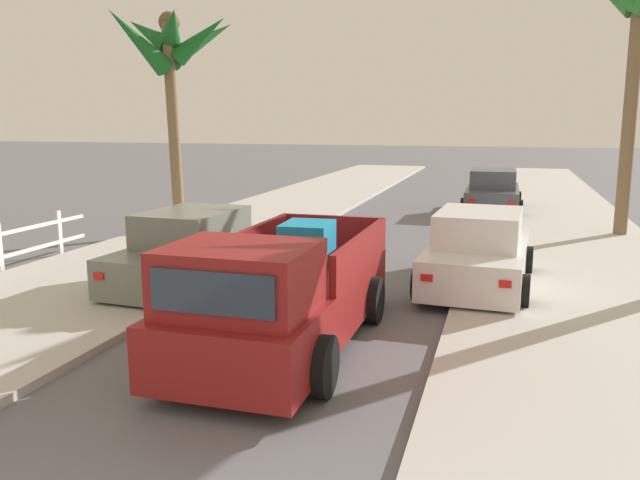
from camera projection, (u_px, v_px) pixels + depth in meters
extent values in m
cube|color=beige|center=(187.00, 247.00, 16.21)|extent=(4.68, 60.00, 0.12)
cube|color=beige|center=(575.00, 271.00, 13.65)|extent=(4.68, 60.00, 0.12)
cube|color=silver|center=(220.00, 249.00, 15.95)|extent=(0.16, 60.00, 0.10)
cube|color=silver|center=(529.00, 268.00, 13.91)|extent=(0.16, 60.00, 0.10)
cube|color=maroon|center=(286.00, 306.00, 9.19)|extent=(1.95, 5.11, 0.80)
cube|color=maroon|center=(241.00, 278.00, 7.53)|extent=(1.73, 1.51, 0.80)
cube|color=#283342|center=(264.00, 263.00, 8.24)|extent=(1.38, 0.07, 0.44)
cube|color=#283342|center=(212.00, 293.00, 6.81)|extent=(1.46, 0.07, 0.48)
cube|color=maroon|center=(362.00, 252.00, 9.61)|extent=(0.12, 3.30, 0.56)
cube|color=maroon|center=(251.00, 245.00, 10.13)|extent=(0.12, 3.30, 0.56)
cube|color=maroon|center=(333.00, 231.00, 11.42)|extent=(1.88, 0.11, 0.56)
cube|color=silver|center=(334.00, 275.00, 11.66)|extent=(1.82, 0.13, 0.20)
cylinder|color=black|center=(321.00, 366.00, 7.51)|extent=(0.26, 0.76, 0.76)
cylinder|color=black|center=(174.00, 349.00, 8.06)|extent=(0.26, 0.76, 0.76)
cylinder|color=black|center=(373.00, 300.00, 10.27)|extent=(0.26, 0.76, 0.76)
cylinder|color=black|center=(260.00, 291.00, 10.82)|extent=(0.26, 0.76, 0.76)
cube|color=red|center=(374.00, 262.00, 11.37)|extent=(0.22, 0.04, 0.18)
cube|color=red|center=(295.00, 257.00, 11.79)|extent=(0.22, 0.04, 0.18)
cube|color=#198CBF|center=(307.00, 244.00, 9.99)|extent=(0.79, 0.96, 0.67)
cube|color=silver|center=(478.00, 261.00, 12.42)|extent=(1.98, 4.29, 0.72)
cube|color=silver|center=(479.00, 227.00, 12.20)|extent=(1.63, 2.18, 0.64)
cube|color=#283342|center=(483.00, 221.00, 13.10)|extent=(1.37, 0.15, 0.52)
cube|color=#283342|center=(473.00, 237.00, 11.30)|extent=(1.34, 0.15, 0.50)
cylinder|color=black|center=(441.00, 255.00, 13.96)|extent=(0.25, 0.65, 0.64)
cylinder|color=black|center=(527.00, 261.00, 13.37)|extent=(0.25, 0.65, 0.64)
cylinder|color=black|center=(419.00, 284.00, 11.54)|extent=(0.25, 0.65, 0.64)
cylinder|color=black|center=(523.00, 292.00, 10.95)|extent=(0.25, 0.65, 0.64)
cube|color=red|center=(427.00, 278.00, 10.65)|extent=(0.20, 0.05, 0.12)
cube|color=white|center=(460.00, 237.00, 14.56)|extent=(0.20, 0.05, 0.10)
cube|color=red|center=(505.00, 284.00, 10.23)|extent=(0.20, 0.05, 0.12)
cube|color=white|center=(516.00, 240.00, 14.16)|extent=(0.20, 0.05, 0.10)
cube|color=#474C56|center=(492.00, 197.00, 22.61)|extent=(1.77, 4.21, 0.72)
cube|color=#474C56|center=(493.00, 179.00, 22.39)|extent=(1.53, 2.10, 0.64)
cube|color=#283342|center=(494.00, 177.00, 23.31)|extent=(1.37, 0.08, 0.52)
cube|color=#283342|center=(493.00, 182.00, 21.48)|extent=(1.34, 0.08, 0.50)
cylinder|color=black|center=(468.00, 198.00, 24.13)|extent=(0.22, 0.64, 0.64)
cylinder|color=black|center=(518.00, 200.00, 23.63)|extent=(0.22, 0.64, 0.64)
cylinder|color=black|center=(464.00, 207.00, 21.67)|extent=(0.22, 0.64, 0.64)
cylinder|color=black|center=(519.00, 209.00, 21.17)|extent=(0.22, 0.64, 0.64)
cube|color=red|center=(471.00, 201.00, 20.77)|extent=(0.20, 0.04, 0.12)
cube|color=white|center=(477.00, 189.00, 24.76)|extent=(0.20, 0.04, 0.10)
cube|color=red|center=(512.00, 202.00, 20.43)|extent=(0.20, 0.04, 0.12)
cube|color=white|center=(510.00, 190.00, 24.42)|extent=(0.20, 0.04, 0.10)
cube|color=slate|center=(196.00, 260.00, 12.51)|extent=(2.00, 4.30, 0.72)
cube|color=slate|center=(192.00, 227.00, 12.29)|extent=(1.64, 2.19, 0.64)
cube|color=#283342|center=(217.00, 220.00, 13.19)|extent=(1.37, 0.16, 0.52)
cube|color=#283342|center=(164.00, 236.00, 11.40)|extent=(1.34, 0.16, 0.50)
cylinder|color=black|center=(191.00, 254.00, 14.05)|extent=(0.26, 0.65, 0.64)
cylinder|color=black|center=(266.00, 260.00, 13.46)|extent=(0.26, 0.65, 0.64)
cylinder|color=black|center=(117.00, 282.00, 11.64)|extent=(0.26, 0.65, 0.64)
cylinder|color=black|center=(203.00, 291.00, 11.05)|extent=(0.26, 0.65, 0.64)
cube|color=red|center=(99.00, 276.00, 10.75)|extent=(0.20, 0.05, 0.12)
cube|color=white|center=(220.00, 236.00, 14.65)|extent=(0.20, 0.05, 0.10)
cube|color=red|center=(163.00, 283.00, 10.33)|extent=(0.20, 0.05, 0.12)
cube|color=white|center=(269.00, 240.00, 14.24)|extent=(0.20, 0.05, 0.10)
cylinder|color=brown|center=(174.00, 132.00, 17.79)|extent=(0.32, 0.58, 5.87)
cone|color=#196023|center=(200.00, 38.00, 17.25)|extent=(1.77, 0.88, 1.48)
cone|color=#196023|center=(204.00, 40.00, 17.85)|extent=(1.73, 1.89, 1.47)
cone|color=#196023|center=(172.00, 44.00, 18.20)|extent=(1.24, 1.81, 1.58)
cone|color=#196023|center=(148.00, 33.00, 17.55)|extent=(1.55, 0.72, 1.19)
cone|color=#196023|center=(138.00, 40.00, 16.50)|extent=(1.25, 2.11, 1.76)
cone|color=#196023|center=(172.00, 25.00, 16.54)|extent=(1.40, 1.69, 1.07)
sphere|color=brown|center=(169.00, 22.00, 17.24)|extent=(0.58, 0.58, 0.58)
cylinder|color=brown|center=(630.00, 110.00, 17.17)|extent=(0.36, 0.54, 7.03)
cube|color=white|center=(0.00, 248.00, 13.55)|extent=(0.05, 0.12, 1.10)
cube|color=white|center=(60.00, 233.00, 15.36)|extent=(0.05, 0.12, 1.10)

